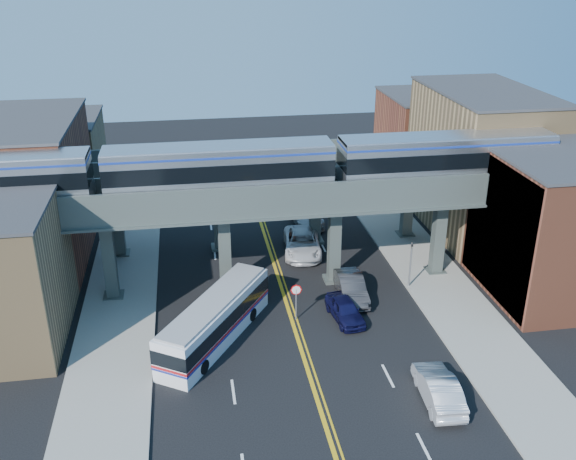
{
  "coord_description": "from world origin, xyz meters",
  "views": [
    {
      "loc": [
        -6.2,
        -33.37,
        22.71
      ],
      "look_at": [
        0.18,
        5.6,
        5.42
      ],
      "focal_mm": 40.0,
      "sensor_mm": 36.0,
      "label": 1
    }
  ],
  "objects_px": {
    "traffic_signal": "(411,259)",
    "car_parked_curb": "(438,388)",
    "car_lane_c": "(302,243)",
    "stop_sign": "(296,296)",
    "car_lane_a": "(345,310)",
    "transit_bus": "(215,320)",
    "car_lane_b": "(351,287)",
    "car_lane_d": "(305,213)",
    "transit_train": "(220,168)"
  },
  "relations": [
    {
      "from": "car_lane_a",
      "to": "stop_sign",
      "type": "bearing_deg",
      "value": 164.04
    },
    {
      "from": "transit_train",
      "to": "car_lane_b",
      "type": "bearing_deg",
      "value": -17.36
    },
    {
      "from": "car_lane_c",
      "to": "car_lane_d",
      "type": "bearing_deg",
      "value": 84.52
    },
    {
      "from": "stop_sign",
      "to": "transit_bus",
      "type": "relative_size",
      "value": 0.26
    },
    {
      "from": "traffic_signal",
      "to": "car_parked_curb",
      "type": "xyz_separation_m",
      "value": [
        -2.7,
        -12.57,
        -1.49
      ]
    },
    {
      "from": "transit_train",
      "to": "car_lane_b",
      "type": "relative_size",
      "value": 9.44
    },
    {
      "from": "car_lane_c",
      "to": "car_parked_curb",
      "type": "relative_size",
      "value": 1.26
    },
    {
      "from": "transit_train",
      "to": "transit_bus",
      "type": "relative_size",
      "value": 4.63
    },
    {
      "from": "transit_bus",
      "to": "car_lane_d",
      "type": "bearing_deg",
      "value": 5.57
    },
    {
      "from": "transit_train",
      "to": "car_lane_d",
      "type": "height_order",
      "value": "transit_train"
    },
    {
      "from": "stop_sign",
      "to": "traffic_signal",
      "type": "bearing_deg",
      "value": 18.63
    },
    {
      "from": "car_lane_b",
      "to": "transit_bus",
      "type": "bearing_deg",
      "value": -156.38
    },
    {
      "from": "car_lane_a",
      "to": "car_lane_c",
      "type": "distance_m",
      "value": 10.64
    },
    {
      "from": "car_lane_d",
      "to": "transit_bus",
      "type": "bearing_deg",
      "value": -121.1
    },
    {
      "from": "car_lane_d",
      "to": "car_parked_curb",
      "type": "distance_m",
      "value": 26.01
    },
    {
      "from": "car_lane_a",
      "to": "car_parked_curb",
      "type": "height_order",
      "value": "car_parked_curb"
    },
    {
      "from": "transit_bus",
      "to": "car_lane_c",
      "type": "xyz_separation_m",
      "value": [
        7.72,
        11.67,
        -0.55
      ]
    },
    {
      "from": "traffic_signal",
      "to": "transit_bus",
      "type": "distance_m",
      "value": 15.07
    },
    {
      "from": "stop_sign",
      "to": "transit_bus",
      "type": "distance_m",
      "value": 5.66
    },
    {
      "from": "car_lane_c",
      "to": "car_parked_curb",
      "type": "xyz_separation_m",
      "value": [
        3.92,
        -19.68,
        -0.05
      ]
    },
    {
      "from": "transit_bus",
      "to": "car_lane_a",
      "type": "distance_m",
      "value": 8.75
    },
    {
      "from": "transit_train",
      "to": "stop_sign",
      "type": "distance_m",
      "value": 10.04
    },
    {
      "from": "transit_bus",
      "to": "car_parked_curb",
      "type": "height_order",
      "value": "transit_bus"
    },
    {
      "from": "stop_sign",
      "to": "car_lane_b",
      "type": "distance_m",
      "value": 4.99
    },
    {
      "from": "traffic_signal",
      "to": "transit_bus",
      "type": "relative_size",
      "value": 0.4
    },
    {
      "from": "traffic_signal",
      "to": "car_parked_curb",
      "type": "bearing_deg",
      "value": -102.12
    },
    {
      "from": "traffic_signal",
      "to": "car_lane_a",
      "type": "height_order",
      "value": "traffic_signal"
    },
    {
      "from": "car_lane_c",
      "to": "stop_sign",
      "type": "bearing_deg",
      "value": -95.45
    },
    {
      "from": "car_parked_curb",
      "to": "car_lane_b",
      "type": "bearing_deg",
      "value": -77.34
    },
    {
      "from": "transit_train",
      "to": "car_parked_curb",
      "type": "height_order",
      "value": "transit_train"
    },
    {
      "from": "transit_bus",
      "to": "car_lane_b",
      "type": "distance_m",
      "value": 10.52
    },
    {
      "from": "car_lane_a",
      "to": "transit_train",
      "type": "bearing_deg",
      "value": 136.94
    },
    {
      "from": "car_lane_c",
      "to": "transit_train",
      "type": "bearing_deg",
      "value": -135.31
    },
    {
      "from": "traffic_signal",
      "to": "car_lane_a",
      "type": "relative_size",
      "value": 0.97
    },
    {
      "from": "stop_sign",
      "to": "transit_bus",
      "type": "height_order",
      "value": "transit_bus"
    },
    {
      "from": "stop_sign",
      "to": "car_lane_c",
      "type": "xyz_separation_m",
      "value": [
        2.28,
        10.11,
        -0.9
      ]
    },
    {
      "from": "transit_bus",
      "to": "car_lane_d",
      "type": "distance_m",
      "value": 20.08
    },
    {
      "from": "transit_train",
      "to": "traffic_signal",
      "type": "bearing_deg",
      "value": -8.55
    },
    {
      "from": "car_lane_a",
      "to": "car_lane_c",
      "type": "bearing_deg",
      "value": 87.8
    },
    {
      "from": "transit_bus",
      "to": "car_lane_c",
      "type": "bearing_deg",
      "value": -0.88
    },
    {
      "from": "stop_sign",
      "to": "car_lane_c",
      "type": "height_order",
      "value": "stop_sign"
    },
    {
      "from": "traffic_signal",
      "to": "car_lane_a",
      "type": "distance_m",
      "value": 6.84
    },
    {
      "from": "transit_bus",
      "to": "car_lane_a",
      "type": "xyz_separation_m",
      "value": [
        8.66,
        1.07,
        -0.69
      ]
    },
    {
      "from": "transit_train",
      "to": "car_lane_b",
      "type": "distance_m",
      "value": 12.46
    },
    {
      "from": "car_lane_c",
      "to": "car_lane_d",
      "type": "relative_size",
      "value": 1.05
    },
    {
      "from": "transit_train",
      "to": "car_lane_a",
      "type": "relative_size",
      "value": 11.22
    },
    {
      "from": "car_lane_a",
      "to": "car_lane_c",
      "type": "xyz_separation_m",
      "value": [
        -0.95,
        10.6,
        0.14
      ]
    },
    {
      "from": "transit_train",
      "to": "car_lane_c",
      "type": "bearing_deg",
      "value": 37.4
    },
    {
      "from": "car_lane_c",
      "to": "car_lane_b",
      "type": "bearing_deg",
      "value": -67.98
    },
    {
      "from": "traffic_signal",
      "to": "car_lane_c",
      "type": "bearing_deg",
      "value": 132.96
    }
  ]
}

